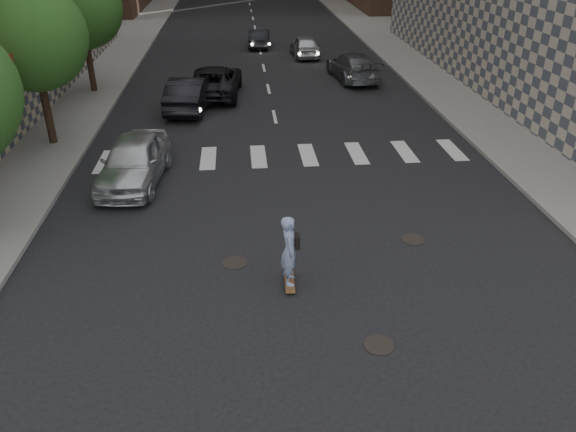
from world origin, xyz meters
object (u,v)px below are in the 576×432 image
tree_b (33,30)px  tree_c (82,3)px  traffic_car_c (215,81)px  traffic_car_d (305,46)px  traffic_car_b (353,66)px  traffic_car_a (189,93)px  silver_sedan (134,161)px  traffic_car_e (259,38)px  skateboarder (290,250)px

tree_b → tree_c: size_ratio=1.00×
traffic_car_c → traffic_car_d: traffic_car_c is taller
traffic_car_b → traffic_car_c: bearing=12.4°
traffic_car_a → traffic_car_c: size_ratio=0.87×
silver_sedan → traffic_car_e: bearing=82.6°
traffic_car_a → tree_c: bearing=-27.5°
tree_c → traffic_car_c: tree_c is taller
tree_b → traffic_car_d: size_ratio=1.56×
tree_b → traffic_car_a: (5.35, 4.41, -3.83)m
skateboarder → traffic_car_b: 21.41m
skateboarder → traffic_car_a: 15.93m
traffic_car_b → traffic_car_e: (-5.07, 9.80, -0.12)m
skateboarder → traffic_car_c: bearing=99.9°
traffic_car_b → traffic_car_d: 6.75m
traffic_car_a → skateboarder: bearing=109.1°
traffic_car_a → traffic_car_b: (9.19, 5.12, -0.04)m
traffic_car_c → tree_b: bearing=51.1°
traffic_car_d → traffic_car_e: bearing=-50.9°
traffic_car_d → traffic_car_e: (-2.97, 3.39, -0.07)m
traffic_car_a → traffic_car_d: traffic_car_a is taller
tree_c → traffic_car_c: (6.53, -1.14, -3.86)m
traffic_car_a → traffic_car_e: (4.12, 14.92, -0.17)m
tree_c → traffic_car_a: (5.35, -3.59, -3.83)m
tree_b → traffic_car_b: bearing=33.2°
tree_c → traffic_car_d: tree_c is taller
traffic_car_a → traffic_car_b: size_ratio=0.93×
tree_c → traffic_car_e: (9.47, 11.33, -4.00)m
tree_b → traffic_car_a: bearing=39.5°
traffic_car_d → tree_c: bearing=30.5°
traffic_car_e → traffic_car_a: bearing=80.1°
traffic_car_b → silver_sedan: bearing=46.4°
tree_c → traffic_car_a: bearing=-33.9°
tree_b → tree_c: 8.00m
traffic_car_c → traffic_car_e: (2.94, 12.46, -0.14)m
tree_c → skateboarder: tree_c is taller
traffic_car_b → traffic_car_d: bearing=-77.8°
tree_c → traffic_car_b: bearing=6.0°
traffic_car_b → traffic_car_e: traffic_car_b is taller
traffic_car_a → traffic_car_c: 2.73m
silver_sedan → traffic_car_b: bearing=58.1°
tree_b → tree_c: (0.00, 8.00, 0.00)m
tree_c → silver_sedan: (3.95, -12.20, -3.81)m
traffic_car_d → traffic_car_c: bearing=54.9°
traffic_car_b → traffic_car_d: size_ratio=1.26×
traffic_car_a → traffic_car_e: 15.48m
tree_b → traffic_car_a: 7.92m
skateboarder → traffic_car_e: bearing=91.4°
traffic_car_e → skateboarder: bearing=94.4°
traffic_car_d → traffic_car_e: size_ratio=1.07×
tree_b → silver_sedan: (3.95, -4.20, -3.81)m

